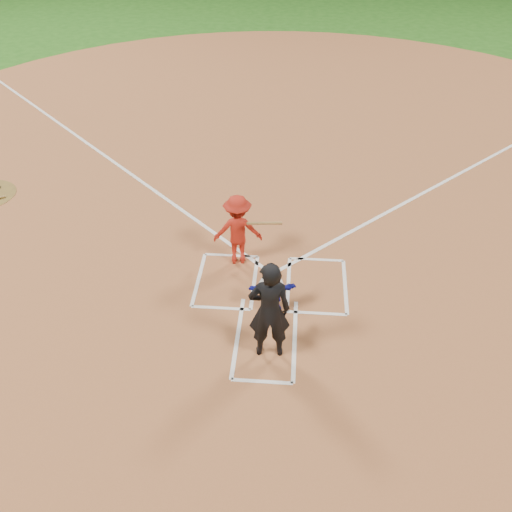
# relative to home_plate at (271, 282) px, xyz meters

# --- Properties ---
(ground) EXTENTS (120.00, 120.00, 0.00)m
(ground) POSITION_rel_home_plate_xyz_m (0.00, 0.00, -0.02)
(ground) COLOR #205816
(ground) RESTS_ON ground
(home_plate_dirt) EXTENTS (28.00, 28.00, 0.01)m
(home_plate_dirt) POSITION_rel_home_plate_xyz_m (0.00, 6.00, -0.01)
(home_plate_dirt) COLOR #955630
(home_plate_dirt) RESTS_ON ground
(home_plate) EXTENTS (0.60, 0.60, 0.02)m
(home_plate) POSITION_rel_home_plate_xyz_m (0.00, 0.00, 0.00)
(home_plate) COLOR silver
(home_plate) RESTS_ON home_plate_dirt
(catcher) EXTENTS (1.00, 0.46, 1.03)m
(catcher) POSITION_rel_home_plate_xyz_m (0.08, -0.92, 0.51)
(catcher) COLOR #1418A4
(catcher) RESTS_ON home_plate_dirt
(umpire) EXTENTS (0.80, 0.56, 2.07)m
(umpire) POSITION_rel_home_plate_xyz_m (0.07, -2.06, 1.02)
(umpire) COLOR black
(umpire) RESTS_ON home_plate_dirt
(chalk_markings) EXTENTS (28.35, 17.32, 0.01)m
(chalk_markings) POSITION_rel_home_plate_xyz_m (0.00, 5.29, -0.01)
(chalk_markings) COLOR white
(chalk_markings) RESTS_ON home_plate_dirt
(batter_at_plate) EXTENTS (1.55, 0.76, 1.67)m
(batter_at_plate) POSITION_rel_home_plate_xyz_m (-0.79, 0.74, 0.83)
(batter_at_plate) COLOR #B02013
(batter_at_plate) RESTS_ON home_plate_dirt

